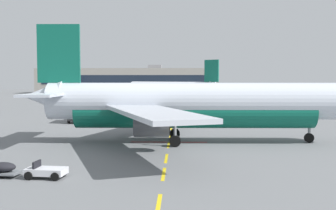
{
  "coord_description": "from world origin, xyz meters",
  "views": [
    {
      "loc": [
        19.09,
        -20.89,
        6.64
      ],
      "look_at": [
        17.91,
        21.89,
        3.9
      ],
      "focal_mm": 44.34,
      "sensor_mm": 36.0,
      "label": 1
    }
  ],
  "objects_px": {
    "catering_truck": "(79,111)",
    "baggage_train": "(3,169)",
    "airliner_foreground": "(189,104)",
    "airliner_mid_left": "(172,89)"
  },
  "relations": [
    {
      "from": "catering_truck",
      "to": "baggage_train",
      "type": "bearing_deg",
      "value": -84.57
    },
    {
      "from": "airliner_foreground",
      "to": "airliner_mid_left",
      "type": "bearing_deg",
      "value": 92.36
    },
    {
      "from": "airliner_foreground",
      "to": "catering_truck",
      "type": "height_order",
      "value": "airliner_foreground"
    },
    {
      "from": "airliner_mid_left",
      "to": "catering_truck",
      "type": "height_order",
      "value": "airliner_mid_left"
    },
    {
      "from": "baggage_train",
      "to": "catering_truck",
      "type": "bearing_deg",
      "value": 95.43
    },
    {
      "from": "airliner_mid_left",
      "to": "baggage_train",
      "type": "height_order",
      "value": "airliner_mid_left"
    },
    {
      "from": "airliner_mid_left",
      "to": "baggage_train",
      "type": "distance_m",
      "value": 85.51
    },
    {
      "from": "airliner_foreground",
      "to": "catering_truck",
      "type": "distance_m",
      "value": 25.87
    },
    {
      "from": "airliner_foreground",
      "to": "catering_truck",
      "type": "relative_size",
      "value": 4.89
    },
    {
      "from": "airliner_mid_left",
      "to": "catering_truck",
      "type": "distance_m",
      "value": 51.28
    }
  ]
}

